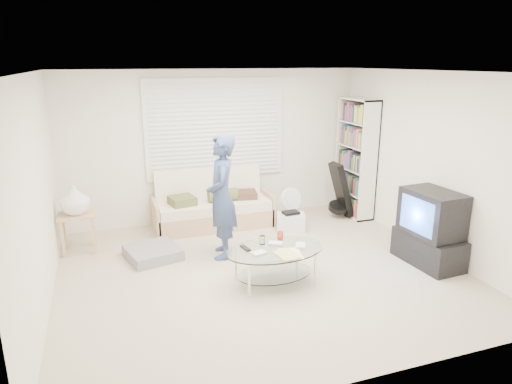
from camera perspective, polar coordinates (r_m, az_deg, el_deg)
name	(u,v)px	position (r m, az deg, el deg)	size (l,w,h in m)	color
ground	(261,271)	(5.98, 0.61, -9.90)	(5.00, 5.00, 0.00)	#B5A88D
room_shell	(249,141)	(5.91, -0.91, 6.43)	(5.02, 4.52, 2.51)	white
window_blinds	(216,129)	(7.56, -5.03, 7.88)	(2.32, 0.08, 1.62)	silver
futon_sofa	(213,208)	(7.49, -5.43, -2.00)	(1.91, 0.77, 0.93)	tan
grey_floor_pillow	(153,253)	(6.50, -12.77, -7.41)	(0.66, 0.66, 0.15)	gray
side_table	(75,202)	(6.80, -21.68, -1.21)	(0.50, 0.40, 0.99)	tan
bookshelf	(356,158)	(8.05, 12.37, 4.17)	(0.32, 0.85, 2.02)	white
guitar_case	(341,194)	(7.96, 10.53, -0.21)	(0.40, 0.36, 0.94)	black
floor_fan	(290,203)	(7.52, 4.33, -1.37)	(0.40, 0.26, 0.64)	white
storage_bin	(291,221)	(7.36, 4.35, -3.68)	(0.52, 0.43, 0.31)	white
tv_unit	(430,229)	(6.45, 20.94, -4.34)	(0.56, 0.95, 1.01)	black
coffee_table	(275,256)	(5.54, 2.43, -7.96)	(1.25, 0.82, 0.57)	silver
standing_person	(222,197)	(6.17, -4.32, -0.62)	(0.62, 0.41, 1.71)	#35556F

